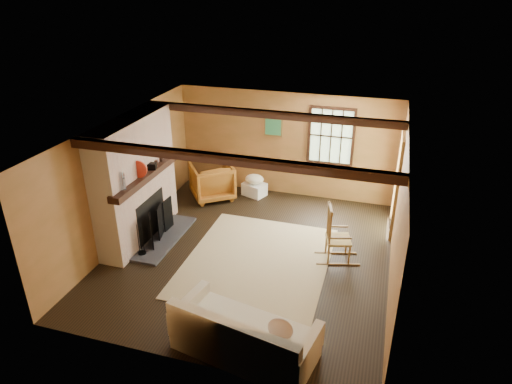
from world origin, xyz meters
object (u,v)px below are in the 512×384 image
(laundry_basket, at_px, (254,189))
(rocking_chair, at_px, (336,238))
(armchair, at_px, (212,181))
(sofa, at_px, (244,338))
(fireplace, at_px, (137,185))

(laundry_basket, bearing_deg, rocking_chair, -44.45)
(armchair, bearing_deg, sofa, 79.89)
(fireplace, bearing_deg, laundry_basket, 56.81)
(fireplace, relative_size, sofa, 1.16)
(fireplace, xyz_separation_m, rocking_chair, (3.76, 0.27, -0.65))
(rocking_chair, distance_m, armchair, 3.53)
(fireplace, distance_m, armchair, 2.23)
(armchair, bearing_deg, rocking_chair, 113.81)
(sofa, relative_size, armchair, 2.26)
(fireplace, distance_m, laundry_basket, 3.03)
(laundry_basket, xyz_separation_m, armchair, (-0.89, -0.40, 0.27))
(sofa, xyz_separation_m, armchair, (-2.21, 4.41, 0.14))
(fireplace, height_order, sofa, fireplace)
(rocking_chair, xyz_separation_m, laundry_basket, (-2.18, 2.14, -0.30))
(rocking_chair, relative_size, laundry_basket, 2.16)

